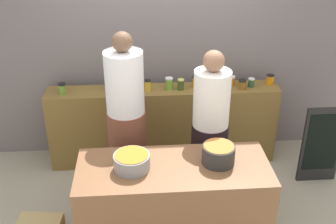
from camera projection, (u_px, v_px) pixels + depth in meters
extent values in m
plane|color=gray|center=(171.00, 218.00, 4.28)|extent=(12.00, 12.00, 0.00)
cube|color=slate|center=(161.00, 34.00, 4.86)|extent=(4.80, 0.12, 3.00)
cube|color=brown|center=(163.00, 125.00, 5.02)|extent=(2.70, 0.36, 0.96)
cube|color=brown|center=(173.00, 205.00, 3.81)|extent=(1.70, 0.70, 0.86)
cylinder|color=olive|center=(62.00, 89.00, 4.66)|extent=(0.08, 0.08, 0.11)
cylinder|color=black|center=(62.00, 84.00, 4.64)|extent=(0.09, 0.09, 0.01)
cylinder|color=olive|center=(108.00, 85.00, 4.75)|extent=(0.07, 0.07, 0.13)
cylinder|color=silver|center=(107.00, 79.00, 4.71)|extent=(0.07, 0.07, 0.01)
cylinder|color=gold|center=(148.00, 86.00, 4.73)|extent=(0.07, 0.07, 0.12)
cylinder|color=black|center=(148.00, 80.00, 4.69)|extent=(0.07, 0.07, 0.01)
cylinder|color=olive|center=(169.00, 84.00, 4.76)|extent=(0.08, 0.08, 0.13)
cylinder|color=silver|center=(169.00, 78.00, 4.73)|extent=(0.09, 0.09, 0.01)
cylinder|color=#3B4D20|center=(181.00, 85.00, 4.76)|extent=(0.07, 0.07, 0.11)
cylinder|color=#D6C666|center=(181.00, 80.00, 4.73)|extent=(0.08, 0.08, 0.01)
cylinder|color=#CD7106|center=(195.00, 82.00, 4.81)|extent=(0.07, 0.07, 0.12)
cylinder|color=black|center=(196.00, 77.00, 4.78)|extent=(0.08, 0.08, 0.01)
cylinder|color=olive|center=(208.00, 83.00, 4.79)|extent=(0.08, 0.08, 0.12)
cylinder|color=silver|center=(208.00, 78.00, 4.76)|extent=(0.08, 0.08, 0.01)
cylinder|color=orange|center=(232.00, 81.00, 4.87)|extent=(0.07, 0.07, 0.10)
cylinder|color=silver|center=(232.00, 77.00, 4.85)|extent=(0.08, 0.08, 0.01)
cylinder|color=brown|center=(242.00, 85.00, 4.78)|extent=(0.09, 0.09, 0.10)
cylinder|color=black|center=(242.00, 81.00, 4.76)|extent=(0.09, 0.09, 0.01)
cylinder|color=#2C4E35|center=(251.00, 83.00, 4.84)|extent=(0.07, 0.07, 0.09)
cylinder|color=silver|center=(252.00, 79.00, 4.82)|extent=(0.07, 0.07, 0.01)
cylinder|color=orange|center=(270.00, 80.00, 4.90)|extent=(0.09, 0.09, 0.11)
cylinder|color=black|center=(271.00, 75.00, 4.87)|extent=(0.09, 0.09, 0.01)
cylinder|color=gray|center=(132.00, 162.00, 3.56)|extent=(0.31, 0.31, 0.14)
cylinder|color=#B07425|center=(131.00, 155.00, 3.53)|extent=(0.29, 0.29, 0.00)
cylinder|color=#2D2D2D|center=(218.00, 154.00, 3.63)|extent=(0.29, 0.29, 0.17)
cylinder|color=#B87033|center=(219.00, 146.00, 3.59)|extent=(0.27, 0.27, 0.00)
cylinder|color=brown|center=(128.00, 154.00, 4.40)|extent=(0.39, 0.39, 1.03)
cylinder|color=white|center=(124.00, 83.00, 4.01)|extent=(0.38, 0.38, 0.63)
sphere|color=brown|center=(122.00, 42.00, 3.82)|extent=(0.19, 0.19, 0.19)
cylinder|color=black|center=(208.00, 163.00, 4.34)|extent=(0.37, 0.37, 0.93)
cylinder|color=white|center=(212.00, 99.00, 3.99)|extent=(0.36, 0.36, 0.57)
sphere|color=#8C6047|center=(214.00, 61.00, 3.81)|extent=(0.20, 0.20, 0.20)
cube|color=black|center=(321.00, 145.00, 4.64)|extent=(0.45, 0.04, 0.94)
cube|color=black|center=(323.00, 143.00, 4.60)|extent=(0.38, 0.01, 0.71)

